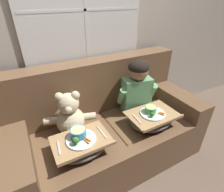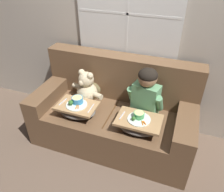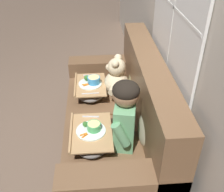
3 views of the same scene
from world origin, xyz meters
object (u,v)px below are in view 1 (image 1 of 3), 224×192
couch (107,128)px  teddy_bear (70,117)px  throw_pillow_behind_teddy (65,107)px  lap_tray_child (152,119)px  throw_pillow_behind_child (127,91)px  lap_tray_teddy (82,145)px  child_figure (137,85)px

couch → teddy_bear: couch is taller
throw_pillow_behind_teddy → lap_tray_child: (0.72, -0.46, -0.10)m
lap_tray_child → couch: bearing=143.2°
throw_pillow_behind_child → throw_pillow_behind_teddy: throw_pillow_behind_child is taller
couch → lap_tray_child: bearing=-36.8°
couch → throw_pillow_behind_child: 0.49m
lap_tray_child → teddy_bear: bearing=159.6°
couch → teddy_bear: size_ratio=4.13×
throw_pillow_behind_child → lap_tray_child: bearing=-90.1°
lap_tray_child → lap_tray_teddy: bearing=179.9°
child_figure → lap_tray_child: (-0.00, -0.27, -0.25)m
throw_pillow_behind_child → teddy_bear: (-0.72, -0.19, 0.01)m
teddy_bear → couch: bearing=0.2°
throw_pillow_behind_child → teddy_bear: teddy_bear is taller
lap_tray_teddy → throw_pillow_behind_teddy: bearing=89.9°
couch → throw_pillow_behind_child: couch is taller
lap_tray_teddy → throw_pillow_behind_child: bearing=32.1°
throw_pillow_behind_teddy → teddy_bear: (-0.00, -0.19, 0.01)m
lap_tray_child → child_figure: bearing=89.9°
throw_pillow_behind_child → child_figure: bearing=-90.1°
couch → teddy_bear: (-0.36, -0.00, 0.28)m
couch → child_figure: child_figure is taller
couch → lap_tray_child: couch is taller
teddy_bear → lap_tray_child: size_ratio=0.97×
throw_pillow_behind_child → lap_tray_child: size_ratio=0.78×
lap_tray_child → lap_tray_teddy: lap_tray_teddy is taller
lap_tray_teddy → couch: bearing=36.5°
throw_pillow_behind_child → lap_tray_child: throw_pillow_behind_child is taller
lap_tray_child → throw_pillow_behind_child: bearing=89.9°
child_figure → throw_pillow_behind_teddy: bearing=165.9°
couch → throw_pillow_behind_teddy: couch is taller
throw_pillow_behind_child → lap_tray_teddy: (-0.72, -0.45, -0.09)m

